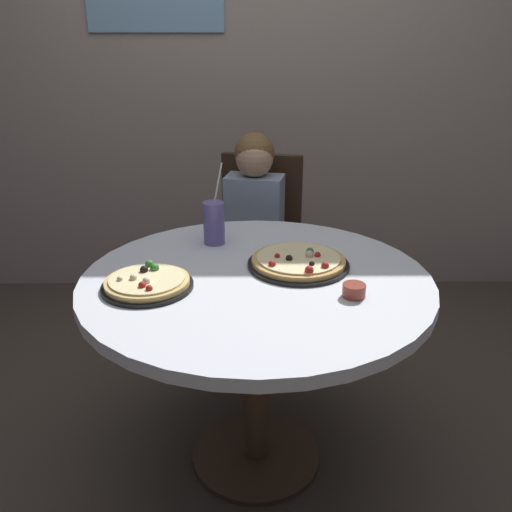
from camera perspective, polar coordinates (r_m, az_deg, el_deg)
name	(u,v)px	position (r m, az deg, el deg)	size (l,w,h in m)	color
ground_plane	(256,456)	(2.16, 0.01, -20.56)	(8.00, 8.00, 0.00)	#4C4238
wall_with_window	(253,42)	(3.20, -0.33, 21.90)	(5.20, 0.14, 2.90)	#A8998E
dining_table	(256,305)	(1.79, 0.02, -5.22)	(1.15, 1.15, 0.75)	silver
chair_wooden	(258,242)	(2.66, 0.23, 1.54)	(0.47, 0.47, 0.95)	#382619
diner_child	(251,264)	(2.51, -0.50, -0.89)	(0.32, 0.43, 1.08)	#3F4766
pizza_veggie	(299,262)	(1.81, 4.58, -0.62)	(0.35, 0.35, 0.05)	black
pizza_cheese	(147,283)	(1.69, -11.55, -2.82)	(0.29, 0.29, 0.05)	black
soda_cup	(214,223)	(2.00, -4.52, 3.57)	(0.08, 0.08, 0.31)	#6659A5
sauce_bowl	(354,290)	(1.62, 10.44, -3.64)	(0.07, 0.07, 0.04)	brown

